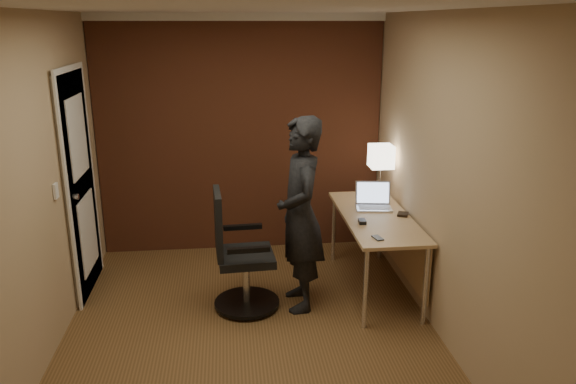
{
  "coord_description": "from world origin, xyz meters",
  "views": [
    {
      "loc": [
        -0.14,
        -3.91,
        2.42
      ],
      "look_at": [
        0.35,
        0.55,
        1.05
      ],
      "focal_mm": 35.0,
      "sensor_mm": 36.0,
      "label": 1
    }
  ],
  "objects_px": {
    "laptop": "(373,200)",
    "person": "(300,215)",
    "desk": "(383,228)",
    "desk_lamp": "(381,157)",
    "phone": "(378,238)",
    "mouse": "(362,221)",
    "wallet": "(403,214)",
    "office_chair": "(238,259)"
  },
  "relations": [
    {
      "from": "desk",
      "to": "person",
      "type": "bearing_deg",
      "value": -163.65
    },
    {
      "from": "phone",
      "to": "desk",
      "type": "bearing_deg",
      "value": 56.78
    },
    {
      "from": "desk",
      "to": "mouse",
      "type": "relative_size",
      "value": 15.0
    },
    {
      "from": "desk_lamp",
      "to": "phone",
      "type": "height_order",
      "value": "desk_lamp"
    },
    {
      "from": "desk_lamp",
      "to": "person",
      "type": "relative_size",
      "value": 0.32
    },
    {
      "from": "desk_lamp",
      "to": "office_chair",
      "type": "bearing_deg",
      "value": -152.42
    },
    {
      "from": "phone",
      "to": "laptop",
      "type": "bearing_deg",
      "value": 65.2
    },
    {
      "from": "desk",
      "to": "desk_lamp",
      "type": "distance_m",
      "value": 0.75
    },
    {
      "from": "desk",
      "to": "person",
      "type": "distance_m",
      "value": 0.87
    },
    {
      "from": "mouse",
      "to": "laptop",
      "type": "bearing_deg",
      "value": 68.03
    },
    {
      "from": "phone",
      "to": "wallet",
      "type": "relative_size",
      "value": 1.05
    },
    {
      "from": "desk",
      "to": "mouse",
      "type": "bearing_deg",
      "value": -142.06
    },
    {
      "from": "phone",
      "to": "office_chair",
      "type": "xyz_separation_m",
      "value": [
        -1.13,
        0.32,
        -0.27
      ]
    },
    {
      "from": "laptop",
      "to": "phone",
      "type": "bearing_deg",
      "value": -101.86
    },
    {
      "from": "desk_lamp",
      "to": "mouse",
      "type": "distance_m",
      "value": 0.88
    },
    {
      "from": "desk",
      "to": "phone",
      "type": "height_order",
      "value": "phone"
    },
    {
      "from": "laptop",
      "to": "mouse",
      "type": "bearing_deg",
      "value": -115.9
    },
    {
      "from": "laptop",
      "to": "mouse",
      "type": "distance_m",
      "value": 0.48
    },
    {
      "from": "desk_lamp",
      "to": "phone",
      "type": "relative_size",
      "value": 4.65
    },
    {
      "from": "desk",
      "to": "desk_lamp",
      "type": "xyz_separation_m",
      "value": [
        0.09,
        0.51,
        0.55
      ]
    },
    {
      "from": "desk",
      "to": "wallet",
      "type": "height_order",
      "value": "wallet"
    },
    {
      "from": "laptop",
      "to": "person",
      "type": "height_order",
      "value": "person"
    },
    {
      "from": "laptop",
      "to": "phone",
      "type": "xyz_separation_m",
      "value": [
        -0.17,
        -0.79,
        -0.06
      ]
    },
    {
      "from": "laptop",
      "to": "office_chair",
      "type": "height_order",
      "value": "office_chair"
    },
    {
      "from": "desk",
      "to": "office_chair",
      "type": "xyz_separation_m",
      "value": [
        -1.33,
        -0.24,
        -0.14
      ]
    },
    {
      "from": "wallet",
      "to": "person",
      "type": "xyz_separation_m",
      "value": [
        -0.97,
        -0.2,
        0.1
      ]
    },
    {
      "from": "desk",
      "to": "office_chair",
      "type": "relative_size",
      "value": 1.43
    },
    {
      "from": "wallet",
      "to": "office_chair",
      "type": "distance_m",
      "value": 1.54
    },
    {
      "from": "mouse",
      "to": "desk_lamp",
      "type": "bearing_deg",
      "value": 67.98
    },
    {
      "from": "mouse",
      "to": "office_chair",
      "type": "distance_m",
      "value": 1.12
    },
    {
      "from": "laptop",
      "to": "phone",
      "type": "distance_m",
      "value": 0.81
    },
    {
      "from": "desk",
      "to": "laptop",
      "type": "bearing_deg",
      "value": 99.58
    },
    {
      "from": "desk",
      "to": "laptop",
      "type": "distance_m",
      "value": 0.31
    },
    {
      "from": "person",
      "to": "wallet",
      "type": "bearing_deg",
      "value": 98.36
    },
    {
      "from": "mouse",
      "to": "phone",
      "type": "relative_size",
      "value": 0.87
    },
    {
      "from": "desk",
      "to": "mouse",
      "type": "height_order",
      "value": "mouse"
    },
    {
      "from": "laptop",
      "to": "wallet",
      "type": "distance_m",
      "value": 0.34
    },
    {
      "from": "wallet",
      "to": "person",
      "type": "height_order",
      "value": "person"
    },
    {
      "from": "phone",
      "to": "person",
      "type": "distance_m",
      "value": 0.68
    },
    {
      "from": "desk",
      "to": "mouse",
      "type": "distance_m",
      "value": 0.35
    },
    {
      "from": "laptop",
      "to": "office_chair",
      "type": "relative_size",
      "value": 0.34
    },
    {
      "from": "wallet",
      "to": "mouse",
      "type": "bearing_deg",
      "value": -158.86
    }
  ]
}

